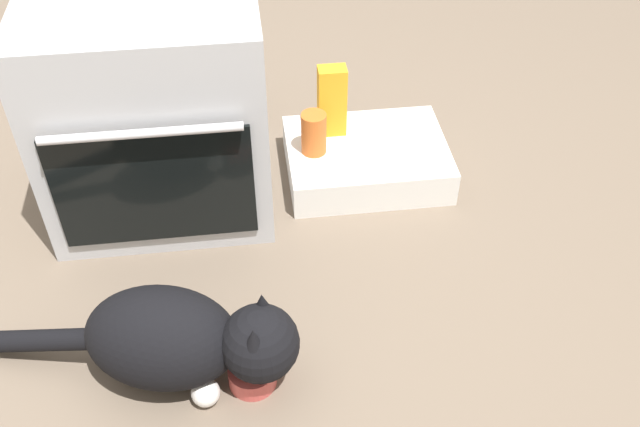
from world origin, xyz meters
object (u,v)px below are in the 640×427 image
object	(u,v)px
sauce_jar	(314,133)
pantry_cabinet	(366,159)
oven	(154,107)
cat	(181,339)
food_bowl	(252,374)
juice_carton	(332,101)

from	to	relation	value
sauce_jar	pantry_cabinet	bearing A→B (deg)	2.84
oven	pantry_cabinet	size ratio (longest dim) A/B	1.31
cat	sauce_jar	world-z (taller)	cat
food_bowl	juice_carton	xyz separation A→B (m)	(0.32, 0.87, 0.21)
food_bowl	cat	xyz separation A→B (m)	(-0.16, 0.04, 0.11)
sauce_jar	juice_carton	xyz separation A→B (m)	(0.07, 0.10, 0.05)
food_bowl	sauce_jar	distance (m)	0.82
cat	oven	bearing A→B (deg)	109.78
oven	food_bowl	world-z (taller)	oven
pantry_cabinet	food_bowl	world-z (taller)	pantry_cabinet
juice_carton	pantry_cabinet	bearing A→B (deg)	-40.36
juice_carton	sauce_jar	bearing A→B (deg)	-125.96
pantry_cabinet	cat	bearing A→B (deg)	-128.45
pantry_cabinet	food_bowl	size ratio (longest dim) A/B	4.29
pantry_cabinet	food_bowl	distance (m)	0.88
cat	juice_carton	size ratio (longest dim) A/B	3.33
oven	food_bowl	bearing A→B (deg)	-73.37
juice_carton	oven	bearing A→B (deg)	-168.27
pantry_cabinet	sauce_jar	distance (m)	0.22
pantry_cabinet	juice_carton	bearing A→B (deg)	139.64
oven	cat	bearing A→B (deg)	-84.84
oven	juice_carton	size ratio (longest dim) A/B	2.82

